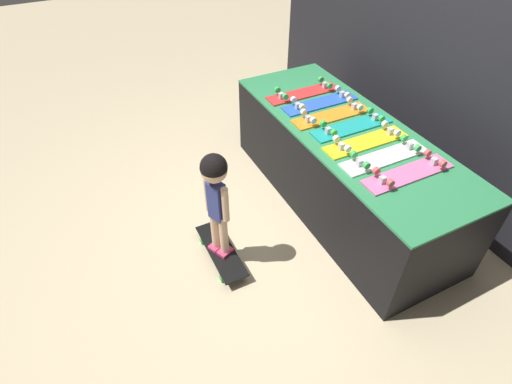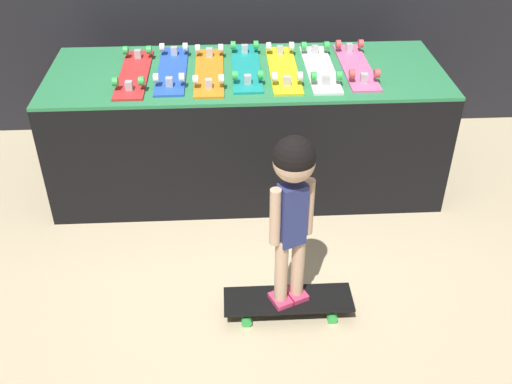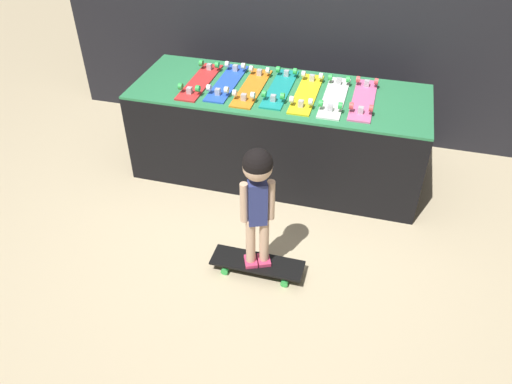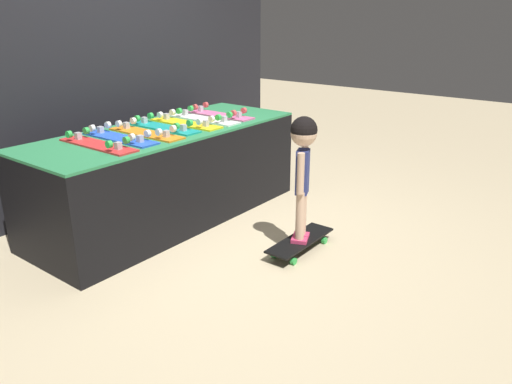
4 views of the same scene
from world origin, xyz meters
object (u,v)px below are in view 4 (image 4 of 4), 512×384
Objects in this scene: skateboard_teal_on_rack at (163,126)px; skateboard_pink_on_rack at (219,114)px; skateboard_red_on_rack at (98,144)px; skateboard_yellow_on_rack at (186,122)px; child at (303,156)px; skateboard_on_floor at (300,241)px; skateboard_blue_on_rack at (120,137)px; skateboard_orange_on_rack at (146,132)px; skateboard_white_on_rack at (204,118)px.

skateboard_pink_on_rack is (0.68, -0.02, 0.00)m from skateboard_teal_on_rack.
skateboard_red_on_rack is 1.00× the size of skateboard_yellow_on_rack.
child reaches higher than skateboard_teal_on_rack.
skateboard_teal_on_rack reaches higher than skateboard_on_floor.
skateboard_on_floor is (0.61, -1.26, -0.74)m from skateboard_blue_on_rack.
skateboard_red_on_rack is at bearing 124.23° from skateboard_on_floor.
child reaches higher than skateboard_orange_on_rack.
skateboard_red_on_rack is 1.65m from skateboard_on_floor.
skateboard_white_on_rack is at bearing 0.73° from skateboard_orange_on_rack.
skateboard_orange_on_rack is 0.68m from skateboard_white_on_rack.
child is at bearing -64.31° from skateboard_blue_on_rack.
skateboard_yellow_on_rack and skateboard_pink_on_rack have the same top height.
skateboard_on_floor is at bearing -83.03° from skateboard_teal_on_rack.
skateboard_red_on_rack is at bearing -175.79° from skateboard_teal_on_rack.
skateboard_teal_on_rack is 1.00× the size of skateboard_yellow_on_rack.
skateboard_pink_on_rack is at bearing -0.20° from skateboard_blue_on_rack.
skateboard_on_floor is at bearing -112.51° from skateboard_pink_on_rack.
skateboard_white_on_rack is (0.90, -0.03, 0.00)m from skateboard_blue_on_rack.
skateboard_white_on_rack is at bearing 53.04° from child.
skateboard_teal_on_rack is (0.23, 0.05, 0.00)m from skateboard_orange_on_rack.
skateboard_teal_on_rack is at bearing 96.97° from skateboard_on_floor.
skateboard_yellow_on_rack is at bearing -8.29° from skateboard_teal_on_rack.
skateboard_teal_on_rack is at bearing 73.45° from child.
skateboard_teal_on_rack is at bearing 175.28° from skateboard_white_on_rack.
child is at bearing -112.51° from skateboard_pink_on_rack.
skateboard_red_on_rack and skateboard_teal_on_rack have the same top height.
skateboard_teal_on_rack and skateboard_white_on_rack have the same top height.
skateboard_red_on_rack is 0.68m from skateboard_teal_on_rack.
skateboard_orange_on_rack reaches higher than skateboard_on_floor.
skateboard_orange_on_rack and skateboard_yellow_on_rack have the same top height.
skateboard_blue_on_rack is 0.68m from skateboard_yellow_on_rack.
child is at bearing -72.75° from skateboard_orange_on_rack.
skateboard_blue_on_rack is at bearing -178.50° from skateboard_teal_on_rack.
skateboard_orange_on_rack and skateboard_pink_on_rack have the same top height.
skateboard_orange_on_rack is (0.23, -0.03, 0.00)m from skateboard_blue_on_rack.
child reaches higher than skateboard_yellow_on_rack.
skateboard_blue_on_rack and skateboard_white_on_rack have the same top height.
skateboard_pink_on_rack is at bearing 1.91° from skateboard_orange_on_rack.
skateboard_teal_on_rack is 1.00× the size of skateboard_white_on_rack.
skateboard_pink_on_rack is at bearing 5.44° from skateboard_white_on_rack.
child reaches higher than skateboard_on_floor.
skateboard_red_on_rack and skateboard_blue_on_rack have the same top height.
skateboard_pink_on_rack is 1.09× the size of skateboard_on_floor.
skateboard_pink_on_rack is at bearing 1.44° from skateboard_red_on_rack.
skateboard_teal_on_rack and skateboard_pink_on_rack have the same top height.
skateboard_red_on_rack is at bearing -179.49° from skateboard_orange_on_rack.
skateboard_orange_on_rack is (0.45, 0.00, 0.00)m from skateboard_red_on_rack.
skateboard_red_on_rack and skateboard_pink_on_rack have the same top height.
skateboard_orange_on_rack is 1.00× the size of skateboard_yellow_on_rack.
skateboard_on_floor is at bearing -72.75° from skateboard_orange_on_rack.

